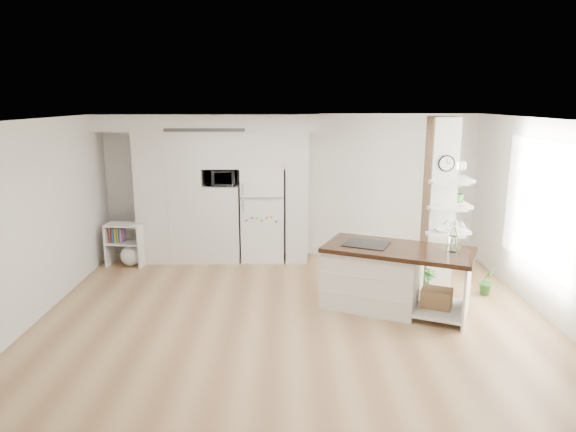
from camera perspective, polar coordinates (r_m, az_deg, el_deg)
name	(u,v)px	position (r m, az deg, el deg)	size (l,w,h in m)	color
floor	(293,317)	(7.25, 0.59, -11.18)	(7.00, 6.00, 0.01)	tan
room	(294,185)	(6.72, 0.62, 3.44)	(7.04, 6.04, 2.72)	white
cabinet_wall	(212,180)	(9.50, -8.45, 3.93)	(4.00, 0.71, 2.70)	white
refrigerator	(263,214)	(9.55, -2.81, 0.24)	(0.78, 0.69, 1.75)	white
column	(446,205)	(8.30, 17.12, 1.14)	(0.69, 0.90, 2.70)	silver
window	(544,207)	(7.94, 26.58, 0.92)	(2.40, 2.40, 0.00)	white
pendant_light	(421,164)	(7.06, 14.60, 5.66)	(0.12, 0.12, 0.10)	white
kitchen_island	(381,275)	(7.56, 10.25, -6.49)	(2.26, 1.72, 1.49)	white
bookshelf	(127,247)	(9.75, -17.41, -3.36)	(0.70, 0.45, 0.78)	white
floor_plant_a	(487,281)	(8.53, 21.24, -6.71)	(0.25, 0.20, 0.46)	#377E32
floor_plant_b	(428,284)	(8.13, 15.24, -7.25)	(0.25, 0.25, 0.45)	#377E32
microwave	(221,177)	(9.43, -7.45, 4.28)	(0.54, 0.37, 0.30)	#2D2D2D
shelf_plant	(459,192)	(8.51, 18.48, 2.51)	(0.27, 0.23, 0.30)	#377E32
decor_bowl	(444,231)	(8.14, 16.91, -1.60)	(0.22, 0.22, 0.05)	white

